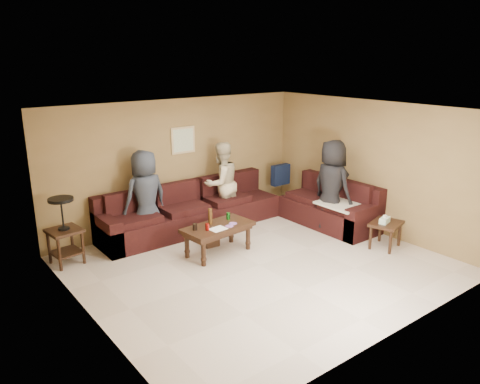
# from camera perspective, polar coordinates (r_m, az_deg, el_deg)

# --- Properties ---
(room) EXTENTS (5.60, 5.50, 2.50)m
(room) POSITION_cam_1_polar(r_m,az_deg,el_deg) (7.18, 2.55, 3.21)
(room) COLOR beige
(room) RESTS_ON ground
(sectional_sofa) EXTENTS (4.65, 2.90, 0.97)m
(sectional_sofa) POSITION_cam_1_polar(r_m,az_deg,el_deg) (9.17, 0.26, -2.50)
(sectional_sofa) COLOR black
(sectional_sofa) RESTS_ON ground
(coffee_table) EXTENTS (1.27, 0.72, 0.79)m
(coffee_table) POSITION_cam_1_polar(r_m,az_deg,el_deg) (8.00, -2.73, -4.62)
(coffee_table) COLOR #311B10
(coffee_table) RESTS_ON ground
(end_table_left) EXTENTS (0.55, 0.55, 1.12)m
(end_table_left) POSITION_cam_1_polar(r_m,az_deg,el_deg) (8.07, -20.66, -4.33)
(end_table_left) COLOR #311B10
(end_table_left) RESTS_ON ground
(side_table_right) EXTENTS (0.68, 0.61, 0.62)m
(side_table_right) POSITION_cam_1_polar(r_m,az_deg,el_deg) (8.62, 17.34, -3.96)
(side_table_right) COLOR #311B10
(side_table_right) RESTS_ON ground
(waste_bin) EXTENTS (0.30, 0.30, 0.32)m
(waste_bin) POSITION_cam_1_polar(r_m,az_deg,el_deg) (8.44, -3.70, -5.47)
(waste_bin) COLOR #311B10
(waste_bin) RESTS_ON ground
(wall_art) EXTENTS (0.52, 0.04, 0.52)m
(wall_art) POSITION_cam_1_polar(r_m,az_deg,el_deg) (9.21, -6.96, 6.30)
(wall_art) COLOR tan
(wall_art) RESTS_ON ground
(person_left) EXTENTS (0.87, 0.60, 1.70)m
(person_left) POSITION_cam_1_polar(r_m,az_deg,el_deg) (8.57, -11.44, -0.54)
(person_left) COLOR #2C323E
(person_left) RESTS_ON ground
(person_middle) EXTENTS (0.85, 0.69, 1.66)m
(person_middle) POSITION_cam_1_polar(r_m,az_deg,el_deg) (9.35, -2.28, 1.08)
(person_middle) COLOR #C7B994
(person_middle) RESTS_ON ground
(person_right) EXTENTS (0.57, 0.88, 1.78)m
(person_right) POSITION_cam_1_polar(r_m,az_deg,el_deg) (9.10, 11.12, 0.74)
(person_right) COLOR black
(person_right) RESTS_ON ground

